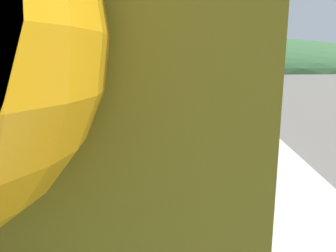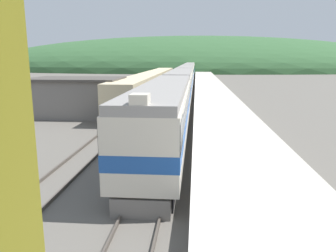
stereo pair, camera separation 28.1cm
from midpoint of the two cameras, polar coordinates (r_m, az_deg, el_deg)
name	(u,v)px [view 2 (the right image)]	position (r m, az deg, el deg)	size (l,w,h in m)	color
track_main	(186,87)	(65.29, 3.27, 6.81)	(1.52, 180.00, 0.16)	#4C443D
track_siding	(163,87)	(65.58, -0.74, 6.85)	(1.52, 180.00, 0.16)	#4C443D
platform	(214,97)	(45.41, 8.17, 5.05)	(5.26, 140.00, 1.00)	#BCB5A5
distant_hills	(192,70)	(163.70, 4.26, 9.75)	(215.73, 97.08, 31.87)	#335B33
station_shed	(76,97)	(34.09, -15.44, 4.94)	(9.02, 6.11, 3.80)	slate
express_train_lead_car	(165,113)	(20.79, -0.15, 2.22)	(2.87, 19.91, 4.51)	black
carriage_second	(181,85)	(42.24, 2.41, 7.07)	(2.86, 21.14, 4.15)	black
carriage_third	(186,76)	(64.20, 3.27, 8.67)	(2.86, 21.14, 4.15)	black
carriage_fourth	(189,71)	(86.18, 3.69, 9.46)	(2.86, 21.14, 4.15)	black
carriage_fifth	(190,69)	(108.18, 3.94, 9.93)	(2.86, 21.14, 4.15)	black
siding_train	(152,84)	(49.23, -2.61, 7.28)	(2.90, 45.33, 3.62)	black
signal_post_siding	(27,115)	(16.89, -22.87, 1.82)	(0.36, 0.42, 4.32)	gray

